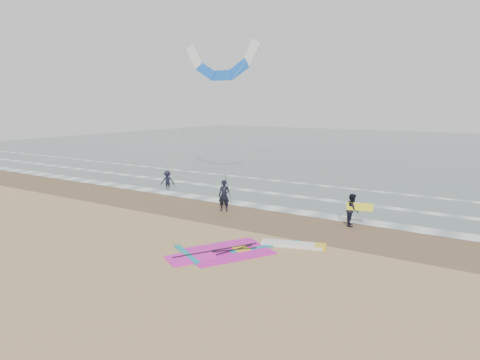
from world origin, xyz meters
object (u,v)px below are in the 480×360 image
Objects in this scene: windsurf_rig at (246,250)px; person_wading at (167,177)px; person_standing at (224,196)px; person_walking at (352,210)px; surf_kite at (221,65)px.

windsurf_rig is 15.17m from person_wading.
person_standing is 8.52m from person_wading.
person_standing is 7.32m from person_walking.
windsurf_rig is 3.52× the size of person_walking.
person_wading is at bearing 65.10° from person_walking.
windsurf_rig is at bearing -51.56° from surf_kite.
windsurf_rig is 6.98m from person_standing.
windsurf_rig is at bearing -65.77° from person_standing.
person_walking is 15.17m from person_wading.
person_standing is at bearing 132.11° from windsurf_rig.
person_walking is at bearing -44.34° from person_wading.
person_standing is at bearing -59.87° from person_wading.
person_wading is at bearing 136.51° from person_standing.
surf_kite is (-9.59, 12.08, 8.93)m from windsurf_rig.
windsurf_rig is at bearing 142.22° from person_walking.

